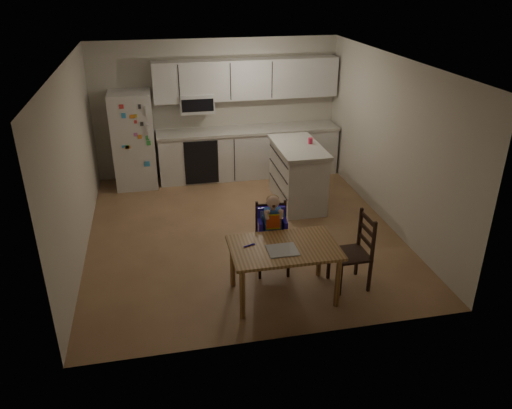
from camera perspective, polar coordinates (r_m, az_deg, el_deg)
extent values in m
cube|color=#87603E|center=(7.58, -1.62, -2.96)|extent=(4.50, 5.00, 0.01)
cube|color=beige|center=(9.45, -4.47, 10.90)|extent=(4.50, 0.02, 2.50)
cube|color=beige|center=(7.07, -20.06, 4.45)|extent=(0.02, 5.00, 2.50)
cube|color=beige|center=(7.77, 14.95, 6.94)|extent=(0.02, 5.00, 2.50)
cube|color=white|center=(6.77, -1.89, 16.08)|extent=(4.50, 5.00, 0.01)
cube|color=silver|center=(9.16, -13.82, 7.17)|extent=(0.72, 0.70, 1.70)
cube|color=silver|center=(9.48, -0.87, 5.84)|extent=(3.34, 0.60, 0.86)
cube|color=beige|center=(9.33, -0.88, 8.49)|extent=(3.37, 0.62, 0.05)
cube|color=black|center=(9.07, -6.23, 4.78)|extent=(0.60, 0.02, 0.80)
cube|color=silver|center=(9.24, -1.09, 14.14)|extent=(3.34, 0.34, 0.70)
cube|color=silver|center=(9.17, -6.80, 11.46)|extent=(0.60, 0.38, 0.33)
cube|color=silver|center=(8.32, 4.75, 3.29)|extent=(0.65, 1.30, 0.95)
cube|color=beige|center=(8.15, 4.87, 6.58)|extent=(0.72, 1.37, 0.05)
cylinder|color=#E3284C|center=(8.23, 6.23, 7.25)|extent=(0.07, 0.07, 0.09)
cube|color=brown|center=(5.81, 3.24, -4.96)|extent=(1.26, 0.81, 0.04)
cylinder|color=brown|center=(5.61, -1.58, -10.21)|extent=(0.06, 0.06, 0.64)
cylinder|color=brown|center=(6.16, -2.69, -6.68)|extent=(0.06, 0.06, 0.64)
cylinder|color=brown|center=(5.87, 9.33, -8.79)|extent=(0.06, 0.06, 0.64)
cylinder|color=brown|center=(6.40, 7.26, -5.56)|extent=(0.06, 0.06, 0.64)
cube|color=#B2B2B7|center=(5.71, 3.03, -5.24)|extent=(0.34, 0.30, 0.01)
cylinder|color=#2E1CBF|center=(5.79, -0.88, -4.72)|extent=(0.12, 0.06, 0.02)
cube|color=black|center=(6.41, 1.89, -4.31)|extent=(0.44, 0.44, 0.03)
cube|color=black|center=(6.34, 0.44, -6.91)|extent=(0.04, 0.04, 0.40)
cube|color=black|center=(6.65, 0.08, -5.25)|extent=(0.04, 0.04, 0.40)
cube|color=black|center=(6.39, 3.72, -6.70)|extent=(0.04, 0.04, 0.40)
cube|color=black|center=(6.69, 3.20, -5.07)|extent=(0.04, 0.04, 0.40)
cube|color=black|center=(6.44, 1.70, -1.55)|extent=(0.40, 0.07, 0.48)
cube|color=#2E1CBF|center=(6.38, 1.90, -3.82)|extent=(0.39, 0.36, 0.10)
cube|color=#2E1CBF|center=(6.39, 1.76, -1.59)|extent=(0.37, 0.09, 0.33)
cube|color=#4558C2|center=(6.33, 1.93, -3.47)|extent=(0.31, 0.27, 0.02)
cube|color=#1F359B|center=(6.26, 1.92, -1.59)|extent=(0.22, 0.15, 0.25)
cube|color=red|center=(6.20, 2.00, -1.93)|extent=(0.18, 0.03, 0.19)
sphere|color=beige|center=(6.14, 1.96, 0.33)|extent=(0.18, 0.18, 0.16)
ellipsoid|color=olive|center=(6.14, 1.97, 0.48)|extent=(0.18, 0.17, 0.14)
cube|color=black|center=(6.21, 10.71, -5.62)|extent=(0.43, 0.43, 0.03)
cube|color=black|center=(6.41, 8.31, -6.74)|extent=(0.04, 0.04, 0.42)
cube|color=black|center=(6.54, 11.44, -6.27)|extent=(0.04, 0.04, 0.42)
cube|color=black|center=(6.11, 9.59, -8.56)|extent=(0.04, 0.04, 0.42)
cube|color=black|center=(6.26, 12.84, -8.01)|extent=(0.04, 0.04, 0.42)
cube|color=black|center=(6.16, 12.53, -3.26)|extent=(0.05, 0.42, 0.50)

